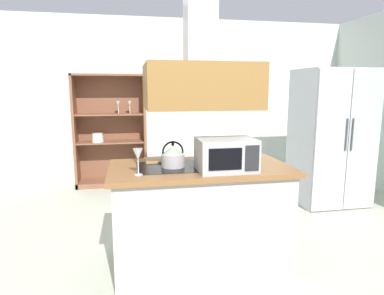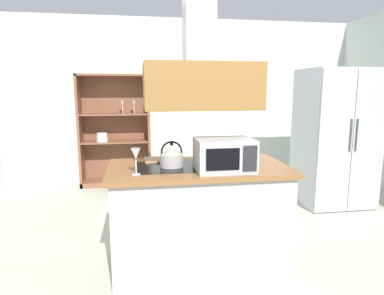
# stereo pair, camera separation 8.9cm
# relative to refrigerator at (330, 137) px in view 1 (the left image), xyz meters

# --- Properties ---
(ground_plane) EXTENTS (7.80, 7.80, 0.00)m
(ground_plane) POSITION_rel_refrigerator_xyz_m (-1.84, -1.32, -0.91)
(ground_plane) COLOR beige
(wall_back) EXTENTS (6.00, 0.12, 2.70)m
(wall_back) POSITION_rel_refrigerator_xyz_m (-1.84, 1.68, 0.44)
(wall_back) COLOR silver
(wall_back) RESTS_ON ground
(kitchen_island) EXTENTS (1.53, 0.83, 0.90)m
(kitchen_island) POSITION_rel_refrigerator_xyz_m (-2.09, -1.30, -0.45)
(kitchen_island) COLOR #B7B5B1
(kitchen_island) RESTS_ON ground
(range_hood) EXTENTS (0.90, 0.70, 1.31)m
(range_hood) POSITION_rel_refrigerator_xyz_m (-2.09, -1.30, 0.79)
(range_hood) COLOR olive
(refrigerator) EXTENTS (0.90, 0.78, 1.81)m
(refrigerator) POSITION_rel_refrigerator_xyz_m (0.00, 0.00, 0.00)
(refrigerator) COLOR #AFB4C0
(refrigerator) RESTS_ON ground
(dish_cabinet) EXTENTS (1.12, 0.40, 1.78)m
(dish_cabinet) POSITION_rel_refrigerator_xyz_m (-2.97, 1.46, -0.12)
(dish_cabinet) COLOR brown
(dish_cabinet) RESTS_ON ground
(kettle) EXTENTS (0.20, 0.20, 0.22)m
(kettle) POSITION_rel_refrigerator_xyz_m (-2.32, -1.30, 0.09)
(kettle) COLOR #BAB7BB
(kettle) RESTS_ON kitchen_island
(cutting_board) EXTENTS (0.35, 0.25, 0.02)m
(cutting_board) POSITION_rel_refrigerator_xyz_m (-2.37, -1.03, 0.00)
(cutting_board) COLOR tan
(cutting_board) RESTS_ON kitchen_island
(microwave) EXTENTS (0.46, 0.35, 0.26)m
(microwave) POSITION_rel_refrigerator_xyz_m (-1.92, -1.50, 0.12)
(microwave) COLOR #B7BABF
(microwave) RESTS_ON kitchen_island
(wine_glass_on_counter) EXTENTS (0.08, 0.08, 0.21)m
(wine_glass_on_counter) POSITION_rel_refrigerator_xyz_m (-2.62, -1.52, 0.15)
(wine_glass_on_counter) COLOR silver
(wine_glass_on_counter) RESTS_ON kitchen_island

